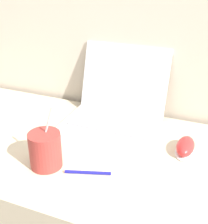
{
  "coord_description": "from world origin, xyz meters",
  "views": [
    {
      "loc": [
        0.41,
        -0.46,
        1.25
      ],
      "look_at": [
        0.06,
        0.39,
        0.79
      ],
      "focal_mm": 50.0,
      "sensor_mm": 36.0,
      "label": 1
    }
  ],
  "objects_px": {
    "computer_mouse": "(185,147)",
    "pen": "(88,172)",
    "laptop": "(115,108)",
    "drink_cup": "(45,149)"
  },
  "relations": [
    {
      "from": "laptop",
      "to": "computer_mouse",
      "type": "xyz_separation_m",
      "value": [
        0.27,
        -0.1,
        -0.04
      ]
    },
    {
      "from": "computer_mouse",
      "to": "pen",
      "type": "bearing_deg",
      "value": -137.48
    },
    {
      "from": "drink_cup",
      "to": "pen",
      "type": "height_order",
      "value": "drink_cup"
    },
    {
      "from": "computer_mouse",
      "to": "laptop",
      "type": "bearing_deg",
      "value": 160.53
    },
    {
      "from": "drink_cup",
      "to": "computer_mouse",
      "type": "distance_m",
      "value": 0.43
    },
    {
      "from": "laptop",
      "to": "drink_cup",
      "type": "relative_size",
      "value": 1.68
    },
    {
      "from": "drink_cup",
      "to": "computer_mouse",
      "type": "height_order",
      "value": "drink_cup"
    },
    {
      "from": "computer_mouse",
      "to": "drink_cup",
      "type": "bearing_deg",
      "value": -148.24
    },
    {
      "from": "laptop",
      "to": "drink_cup",
      "type": "distance_m",
      "value": 0.33
    },
    {
      "from": "laptop",
      "to": "computer_mouse",
      "type": "bearing_deg",
      "value": -19.47
    }
  ]
}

